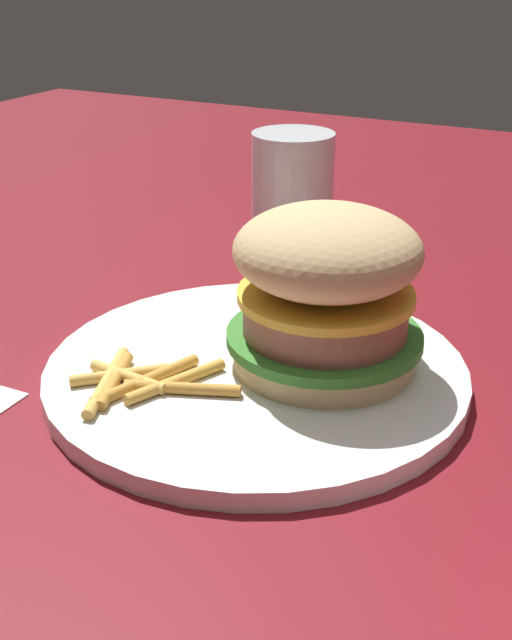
# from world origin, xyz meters

# --- Properties ---
(ground_plane) EXTENTS (1.60, 1.60, 0.00)m
(ground_plane) POSITION_xyz_m (0.00, 0.00, 0.00)
(ground_plane) COLOR maroon
(plate) EXTENTS (0.26, 0.26, 0.01)m
(plate) POSITION_xyz_m (-0.01, -0.02, 0.01)
(plate) COLOR white
(plate) RESTS_ON ground_plane
(sandwich) EXTENTS (0.12, 0.12, 0.10)m
(sandwich) POSITION_xyz_m (0.01, -0.06, 0.06)
(sandwich) COLOR tan
(sandwich) RESTS_ON plate
(fries_pile) EXTENTS (0.09, 0.10, 0.01)m
(fries_pile) POSITION_xyz_m (-0.06, 0.03, 0.02)
(fries_pile) COLOR gold
(fries_pile) RESTS_ON plate
(drink_glass) EXTENTS (0.07, 0.07, 0.11)m
(drink_glass) POSITION_xyz_m (0.21, 0.06, 0.05)
(drink_glass) COLOR silver
(drink_glass) RESTS_ON ground_plane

